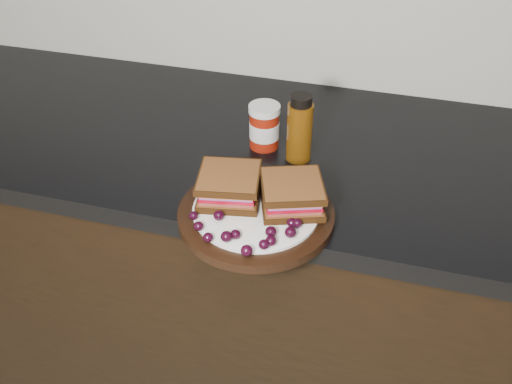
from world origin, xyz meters
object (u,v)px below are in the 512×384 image
(sandwich_left, at_px, (229,186))
(condiment_jar, at_px, (264,126))
(plate, at_px, (256,215))
(oil_bottle, at_px, (300,128))

(sandwich_left, bearing_deg, condiment_jar, 77.77)
(plate, xyz_separation_m, sandwich_left, (-0.06, 0.02, 0.04))
(plate, bearing_deg, condiment_jar, 101.51)
(condiment_jar, bearing_deg, plate, -78.49)
(sandwich_left, bearing_deg, oil_bottle, 55.31)
(plate, xyz_separation_m, condiment_jar, (-0.05, 0.24, 0.04))
(plate, xyz_separation_m, oil_bottle, (0.03, 0.21, 0.06))
(plate, bearing_deg, sandwich_left, 160.93)
(condiment_jar, height_order, oil_bottle, oil_bottle)
(plate, distance_m, oil_bottle, 0.22)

